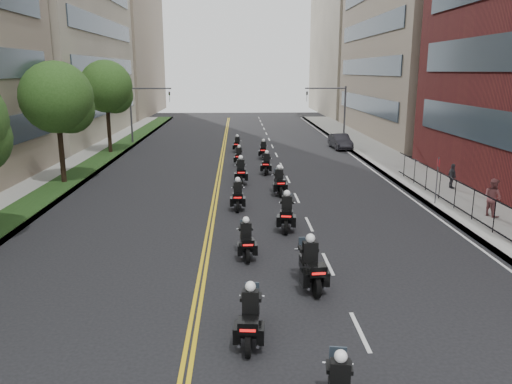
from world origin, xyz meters
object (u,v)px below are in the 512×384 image
Objects in this scene: motorcycle_3 at (311,267)px; motorcycle_6 at (238,196)px; motorcycle_7 at (279,183)px; motorcycle_9 at (267,165)px; pedestrian_c at (452,176)px; motorcycle_12 at (237,145)px; motorcycle_10 at (239,157)px; motorcycle_8 at (241,172)px; motorcycle_2 at (250,319)px; motorcycle_4 at (246,241)px; parked_sedan at (340,141)px; pedestrian_b at (493,197)px; motorcycle_11 at (263,151)px; motorcycle_5 at (287,214)px.

motorcycle_3 is 10.17m from motorcycle_6.
motorcycle_9 is at bearing 91.78° from motorcycle_7.
pedestrian_c is at bearing 1.03° from motorcycle_7.
motorcycle_6 is 19.17m from motorcycle_12.
motorcycle_7 is 9.94m from motorcycle_10.
motorcycle_3 is at bearing -83.38° from motorcycle_8.
motorcycle_10 is at bearing 101.59° from motorcycle_7.
motorcycle_9 is (2.04, 9.15, -0.01)m from motorcycle_6.
motorcycle_12 is at bearing 89.24° from motorcycle_3.
motorcycle_3 reaches higher than pedestrian_c.
motorcycle_12 is at bearing 95.87° from motorcycle_2.
motorcycle_12 is at bearing 87.49° from motorcycle_4.
pedestrian_c is at bearing -81.79° from parked_sedan.
parked_sedan is (9.56, 20.46, 0.02)m from motorcycle_6.
motorcycle_12 is 0.50× the size of parked_sedan.
motorcycle_3 is 1.15× the size of motorcycle_4.
motorcycle_7 is 11.30m from pedestrian_b.
parked_sedan is 17.21m from pedestrian_c.
motorcycle_11 is at bearing 12.51° from pedestrian_b.
motorcycle_2 is 1.10× the size of motorcycle_12.
motorcycle_4 is 12.94m from pedestrian_b.
pedestrian_c is (0.53, 5.89, -0.18)m from pedestrian_b.
motorcycle_6 is (-0.31, 6.98, 0.03)m from motorcycle_4.
motorcycle_3 is 1.14× the size of motorcycle_11.
pedestrian_c reaches higher than motorcycle_12.
motorcycle_11 is at bearing 82.10° from motorcycle_4.
pedestrian_b is (12.05, 4.67, 0.46)m from motorcycle_4.
motorcycle_7 is at bearing -115.28° from parked_sedan.
motorcycle_7 is (2.11, 10.04, 0.06)m from motorcycle_4.
motorcycle_8 reaches higher than motorcycle_10.
motorcycle_5 is 25.13m from parked_sedan.
pedestrian_b is (9.94, -5.36, 0.40)m from motorcycle_7.
motorcycle_2 is 1.04× the size of motorcycle_11.
motorcycle_5 is at bearing -79.52° from motorcycle_12.
motorcycle_3 reaches higher than motorcycle_8.
motorcycle_4 is at bearing -89.27° from motorcycle_11.
pedestrian_b is 1.24× the size of pedestrian_c.
motorcycle_7 is at bearing 87.89° from motorcycle_2.
pedestrian_c is (10.74, -11.91, 0.26)m from motorcycle_11.
motorcycle_8 reaches higher than motorcycle_6.
motorcycle_4 is 13.08m from motorcycle_8.
motorcycle_3 reaches higher than motorcycle_11.
parked_sedan is (7.41, 4.96, 0.05)m from motorcycle_11.
motorcycle_2 is 34.96m from parked_sedan.
parked_sedan is at bearing 9.00° from pedestrian_c.
motorcycle_7 is 0.96× the size of motorcycle_8.
motorcycle_12 is (-0.02, 19.17, -0.06)m from motorcycle_6.
motorcycle_12 is (-2.44, 16.11, -0.09)m from motorcycle_7.
parked_sedan is (9.45, 7.73, 0.08)m from motorcycle_10.
motorcycle_4 is 1.44× the size of pedestrian_c.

